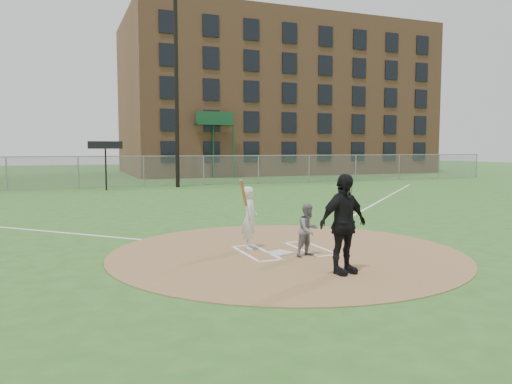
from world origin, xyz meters
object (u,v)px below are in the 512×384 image
object	(u,v)px
home_plate	(280,253)
batter_at_plate	(250,218)
catcher	(308,230)
umpire	(343,224)

from	to	relation	value
home_plate	batter_at_plate	bearing A→B (deg)	123.14
catcher	umpire	distance (m)	1.73
catcher	batter_at_plate	size ratio (longest dim) A/B	0.68
home_plate	batter_at_plate	xyz separation A→B (m)	(-0.49, 0.75, 0.76)
catcher	batter_at_plate	bearing A→B (deg)	111.43
umpire	batter_at_plate	distance (m)	3.05
batter_at_plate	catcher	bearing A→B (deg)	-51.55
catcher	batter_at_plate	world-z (taller)	batter_at_plate
catcher	umpire	bearing A→B (deg)	-110.56
home_plate	umpire	xyz separation A→B (m)	(0.39, -2.17, 0.98)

